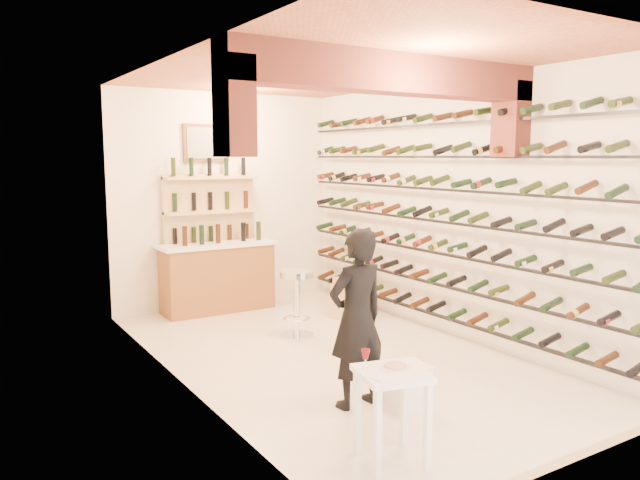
# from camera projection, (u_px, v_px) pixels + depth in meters

# --- Properties ---
(ground) EXTENTS (6.00, 6.00, 0.00)m
(ground) POSITION_uv_depth(u_px,v_px,m) (334.00, 356.00, 7.00)
(ground) COLOR silver
(ground) RESTS_ON ground
(room_shell) EXTENTS (3.52, 6.02, 3.21)m
(room_shell) POSITION_uv_depth(u_px,v_px,m) (348.00, 157.00, 6.48)
(room_shell) COLOR white
(room_shell) RESTS_ON ground
(wine_rack) EXTENTS (0.32, 5.70, 2.56)m
(wine_rack) POSITION_uv_depth(u_px,v_px,m) (438.00, 214.00, 7.59)
(wine_rack) COLOR black
(wine_rack) RESTS_ON ground
(back_counter) EXTENTS (1.70, 0.62, 1.29)m
(back_counter) POSITION_uv_depth(u_px,v_px,m) (218.00, 275.00, 8.99)
(back_counter) COLOR brown
(back_counter) RESTS_ON ground
(back_shelving) EXTENTS (1.40, 0.31, 2.73)m
(back_shelving) POSITION_uv_depth(u_px,v_px,m) (210.00, 230.00, 9.11)
(back_shelving) COLOR tan
(back_shelving) RESTS_ON ground
(tasting_table) EXTENTS (0.59, 0.59, 0.85)m
(tasting_table) POSITION_uv_depth(u_px,v_px,m) (391.00, 387.00, 4.51)
(tasting_table) COLOR white
(tasting_table) RESTS_ON ground
(white_stool) EXTENTS (0.37, 0.37, 0.41)m
(white_stool) POSITION_uv_depth(u_px,v_px,m) (407.00, 386.00, 5.51)
(white_stool) COLOR white
(white_stool) RESTS_ON ground
(person) EXTENTS (0.62, 0.43, 1.63)m
(person) POSITION_uv_depth(u_px,v_px,m) (357.00, 318.00, 5.50)
(person) COLOR black
(person) RESTS_ON ground
(chrome_barstool) EXTENTS (0.44, 0.44, 0.85)m
(chrome_barstool) POSITION_uv_depth(u_px,v_px,m) (297.00, 299.00, 7.67)
(chrome_barstool) COLOR silver
(chrome_barstool) RESTS_ON ground
(crate_lower) EXTENTS (0.62, 0.51, 0.32)m
(crate_lower) POSITION_uv_depth(u_px,v_px,m) (350.00, 305.00, 8.70)
(crate_lower) COLOR tan
(crate_lower) RESTS_ON ground
(crate_upper) EXTENTS (0.46, 0.36, 0.24)m
(crate_upper) POSITION_uv_depth(u_px,v_px,m) (350.00, 286.00, 8.67)
(crate_upper) COLOR tan
(crate_upper) RESTS_ON crate_lower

